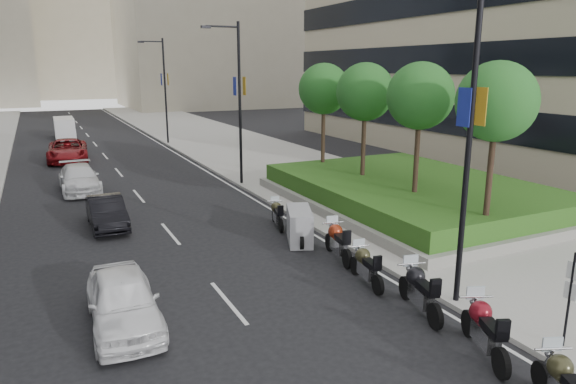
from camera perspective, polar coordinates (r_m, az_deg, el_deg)
ground at (r=12.65m, az=6.54°, el=-17.88°), size 160.00×160.00×0.00m
sidewalk_right at (r=42.28m, az=-5.06°, el=4.75°), size 10.00×100.00×0.15m
lane_edge at (r=40.72m, az=-12.05°, el=4.06°), size 0.12×100.00×0.01m
lane_centre at (r=39.81m, az=-19.32°, el=3.37°), size 0.12×100.00×0.01m
building_cream_centre at (r=129.85m, az=-23.66°, el=18.08°), size 30.00×24.00×38.00m
planter at (r=25.58m, az=13.48°, el=-0.85°), size 10.00×14.00×0.40m
hedge at (r=25.44m, az=13.56°, el=0.46°), size 9.40×13.40×0.80m
tree_0 at (r=19.47m, az=22.17°, el=9.22°), size 2.80×2.80×6.30m
tree_1 at (r=22.34m, az=14.47°, el=10.24°), size 2.80×2.80×6.30m
tree_2 at (r=25.52m, az=8.58°, el=10.89°), size 2.80×2.80×6.30m
tree_3 at (r=28.90m, az=4.01°, el=11.32°), size 2.80×2.80×6.30m
lamp_post_0 at (r=14.29m, az=19.15°, el=6.76°), size 2.34×0.45×9.00m
lamp_post_1 at (r=28.87m, az=-5.68°, el=10.57°), size 2.34×0.45×9.00m
lamp_post_2 at (r=46.15m, az=-13.70°, el=11.40°), size 2.34×0.45×9.00m
parking_sign at (r=13.82m, az=28.83°, el=-9.98°), size 0.06×0.32×2.50m
motorcycle_1 at (r=13.22m, az=20.96°, el=-14.02°), size 1.18×2.33×1.23m
motorcycle_2 at (r=14.77m, az=14.39°, el=-10.50°), size 0.92×2.44×1.23m
motorcycle_3 at (r=16.29m, az=8.63°, el=-8.14°), size 0.74×2.20×1.10m
motorcycle_4 at (r=18.20m, az=5.55°, el=-5.50°), size 0.81×2.40×1.20m
motorcycle_5 at (r=19.84m, az=1.28°, el=-3.78°), size 1.62×2.32×1.30m
motorcycle_6 at (r=21.74m, az=-1.21°, el=-2.48°), size 0.76×2.04×1.03m
car_a at (r=14.24m, az=-17.85°, el=-11.41°), size 1.87×4.30×1.45m
car_b at (r=22.96m, az=-19.50°, el=-2.13°), size 1.40×3.98×1.31m
car_c at (r=30.21m, az=-22.18°, el=1.40°), size 2.02×4.88×1.41m
car_d at (r=40.22m, az=-23.29°, el=4.27°), size 3.06×5.93×1.60m
delivery_van at (r=53.65m, az=-23.57°, el=6.45°), size 1.81×4.59×1.92m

